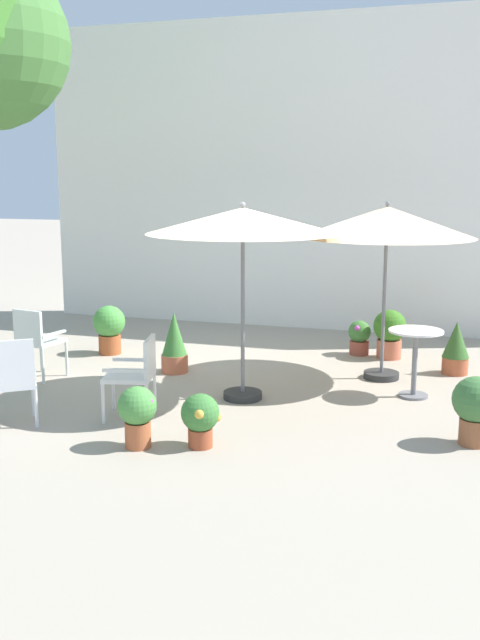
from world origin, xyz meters
name	(u,v)px	position (x,y,z in m)	size (l,w,h in m)	color
ground_plane	(237,388)	(0.00, 0.00, 0.00)	(60.00, 60.00, 0.00)	#A39786
villa_facade	(309,176)	(0.00, 3.89, 2.49)	(9.05, 0.30, 4.98)	white
patio_umbrella_0	(243,223)	(0.18, -0.37, 1.99)	(2.13, 2.13, 2.21)	#2D2D2D
patio_umbrella_1	(387,223)	(1.59, 0.96, 1.93)	(2.13, 2.13, 2.19)	#2D2D2D
cafe_table_0	(415,351)	(2.04, 0.27, 0.54)	(0.62, 0.62, 0.78)	white
patio_chair_0	(10,377)	(-1.75, -1.99, 0.52)	(0.65, 0.63, 0.92)	silver
patio_chair_1	(36,338)	(-2.49, -0.35, 0.52)	(0.54, 0.54, 0.89)	silver
patio_chair_2	(137,371)	(-0.67, -1.34, 0.50)	(0.59, 0.59, 0.85)	silver
potted_plant_0	(359,337)	(1.14, 2.14, 0.26)	(0.32, 0.33, 0.49)	#994737
potted_plant_1	(456,348)	(2.46, 1.46, 0.34)	(0.34, 0.34, 0.68)	#B15534
potted_plant_2	(390,332)	(1.57, 2.05, 0.37)	(0.45, 0.45, 0.68)	#C66548
potted_plant_3	(174,343)	(-1.00, 0.48, 0.38)	(0.34, 0.34, 0.79)	#CA6745
potted_plant_4	(138,412)	(-0.29, -2.14, 0.34)	(0.37, 0.37, 0.58)	#B25B35
potted_plant_5	(109,327)	(-2.26, 1.14, 0.39)	(0.45, 0.45, 0.69)	#A6512A
potted_plant_6	(200,417)	(0.26, -1.97, 0.29)	(0.37, 0.37, 0.51)	#A1492B
potted_plant_7	(475,406)	(2.69, -1.14, 0.38)	(0.44, 0.44, 0.66)	#935534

